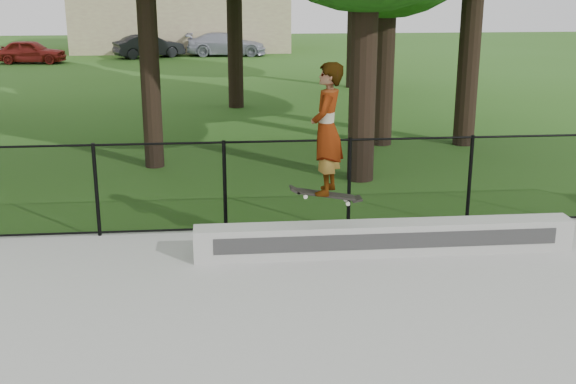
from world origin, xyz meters
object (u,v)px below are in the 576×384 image
object	(u,v)px
car_b	(149,46)
car_c	(226,44)
skater_airborne	(327,131)
grind_ledge	(385,238)
car_a	(30,52)

from	to	relation	value
car_b	car_c	size ratio (longest dim) A/B	0.84
car_c	skater_airborne	xyz separation A→B (m)	(0.98, -29.68, 1.36)
grind_ledge	car_b	bearing A→B (deg)	101.61
car_c	skater_airborne	world-z (taller)	skater_airborne
grind_ledge	car_a	size ratio (longest dim) A/B	1.69
car_b	skater_airborne	world-z (taller)	skater_airborne
grind_ledge	skater_airborne	bearing A→B (deg)	-166.98
car_b	skater_airborne	size ratio (longest dim) A/B	1.64
grind_ledge	skater_airborne	xyz separation A→B (m)	(-0.93, -0.21, 1.67)
grind_ledge	skater_airborne	distance (m)	1.92
car_a	skater_airborne	xyz separation A→B (m)	(10.54, -27.02, 1.40)
car_b	car_c	distance (m)	4.07
car_a	car_b	distance (m)	5.92
car_b	car_c	xyz separation A→B (m)	(4.03, 0.53, 0.02)
car_a	car_c	distance (m)	9.92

